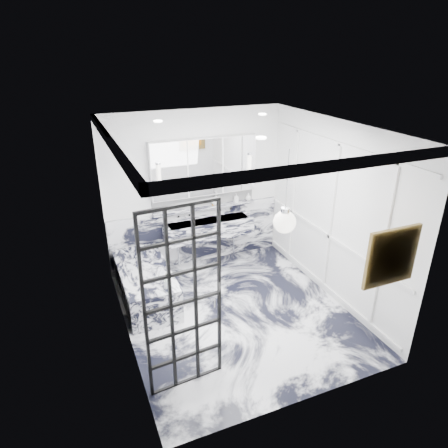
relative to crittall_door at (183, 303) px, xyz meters
name	(u,v)px	position (x,y,z in m)	size (l,w,h in m)	color
floor	(236,312)	(1.10, 1.01, -1.14)	(3.60, 3.60, 0.00)	silver
ceiling	(239,127)	(1.10, 1.01, 1.66)	(3.60, 3.60, 0.00)	white
wall_back	(195,190)	(1.10, 2.81, 0.26)	(3.60, 3.60, 0.00)	white
wall_front	(311,299)	(1.10, -0.79, 0.26)	(3.60, 3.60, 0.00)	white
wall_left	(120,250)	(-0.50, 1.01, 0.26)	(3.60, 3.60, 0.00)	white
wall_right	(333,212)	(2.70, 1.01, 0.26)	(3.60, 3.60, 0.00)	white
marble_clad_back	(197,235)	(1.10, 2.79, -0.62)	(3.18, 0.05, 1.05)	silver
marble_clad_left	(122,254)	(-0.48, 1.01, 0.20)	(0.02, 3.56, 2.68)	silver
panel_molding	(331,219)	(2.68, 1.01, 0.16)	(0.03, 3.40, 2.30)	white
soap_bottle_a	(216,200)	(1.45, 2.72, 0.05)	(0.08, 0.08, 0.21)	#8C5919
soap_bottle_b	(236,198)	(1.85, 2.72, 0.03)	(0.08, 0.08, 0.17)	#4C4C51
soap_bottle_c	(248,197)	(2.10, 2.72, 0.02)	(0.11, 0.11, 0.14)	silver
face_pot	(215,201)	(1.44, 2.72, 0.02)	(0.15, 0.15, 0.15)	white
amber_bottle	(213,203)	(1.40, 2.72, 0.00)	(0.04, 0.04, 0.10)	#8C5919
flower_vase	(167,284)	(0.12, 1.25, -0.53)	(0.08, 0.08, 0.12)	silver
crittall_door	(183,303)	(0.00, 0.00, 0.00)	(0.88, 0.04, 2.28)	black
artwork	(392,257)	(2.13, -0.75, 0.50)	(0.57, 0.06, 0.57)	#BA7813
pendant_light	(285,222)	(1.19, -0.06, 0.79)	(0.25, 0.25, 0.25)	white
trough_sink	(209,228)	(1.25, 2.57, -0.41)	(1.60, 0.45, 0.30)	silver
ledge	(205,207)	(1.25, 2.73, -0.07)	(1.90, 0.14, 0.04)	silver
subway_tile	(204,199)	(1.25, 2.79, 0.06)	(1.90, 0.03, 0.23)	white
mirror_cabinet	(204,167)	(1.25, 2.74, 0.68)	(1.90, 0.16, 1.00)	white
sconce_left	(159,176)	(0.43, 2.64, 0.64)	(0.07, 0.07, 0.40)	white
sconce_right	(250,165)	(2.07, 2.64, 0.64)	(0.07, 0.07, 0.40)	white
bathtub	(145,284)	(-0.07, 1.91, -0.87)	(0.75, 1.65, 0.55)	silver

